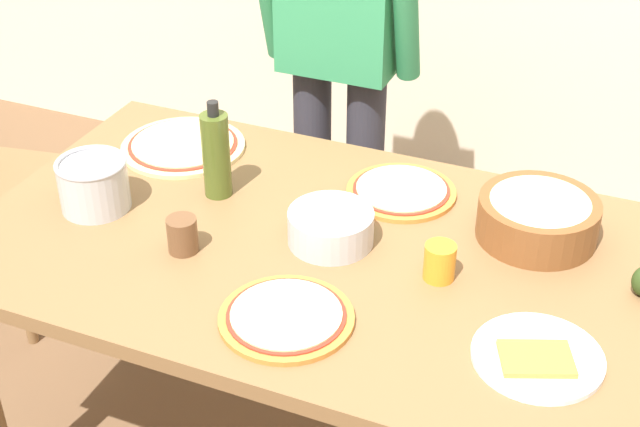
# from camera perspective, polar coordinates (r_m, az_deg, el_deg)

# --- Properties ---
(dining_table) EXTENTS (1.60, 0.96, 0.76)m
(dining_table) POSITION_cam_1_polar(r_m,az_deg,el_deg) (2.17, -0.51, -3.80)
(dining_table) COLOR brown
(dining_table) RESTS_ON ground
(person_cook) EXTENTS (0.49, 0.25, 1.62)m
(person_cook) POSITION_cam_1_polar(r_m,az_deg,el_deg) (2.73, 1.23, 10.83)
(person_cook) COLOR #2D2D38
(person_cook) RESTS_ON ground
(pizza_raw_on_board) EXTENTS (0.34, 0.34, 0.02)m
(pizza_raw_on_board) POSITION_cam_1_polar(r_m,az_deg,el_deg) (2.52, -8.61, 4.24)
(pizza_raw_on_board) COLOR beige
(pizza_raw_on_board) RESTS_ON dining_table
(pizza_cooked_on_tray) EXTENTS (0.28, 0.28, 0.02)m
(pizza_cooked_on_tray) POSITION_cam_1_polar(r_m,az_deg,el_deg) (2.30, 5.13, 1.42)
(pizza_cooked_on_tray) COLOR #C67A33
(pizza_cooked_on_tray) RESTS_ON dining_table
(pizza_second_cooked) EXTENTS (0.28, 0.28, 0.02)m
(pizza_second_cooked) POSITION_cam_1_polar(r_m,az_deg,el_deg) (1.88, -2.13, -6.52)
(pizza_second_cooked) COLOR #C67A33
(pizza_second_cooked) RESTS_ON dining_table
(plate_with_slice) EXTENTS (0.26, 0.26, 0.02)m
(plate_with_slice) POSITION_cam_1_polar(r_m,az_deg,el_deg) (1.84, 13.51, -8.77)
(plate_with_slice) COLOR white
(plate_with_slice) RESTS_ON dining_table
(popcorn_bowl) EXTENTS (0.28, 0.28, 0.11)m
(popcorn_bowl) POSITION_cam_1_polar(r_m,az_deg,el_deg) (2.16, 13.57, -0.07)
(popcorn_bowl) COLOR brown
(popcorn_bowl) RESTS_ON dining_table
(mixing_bowl_steel) EXTENTS (0.20, 0.20, 0.08)m
(mixing_bowl_steel) POSITION_cam_1_polar(r_m,az_deg,el_deg) (2.09, 0.68, -0.87)
(mixing_bowl_steel) COLOR #B7B7BC
(mixing_bowl_steel) RESTS_ON dining_table
(olive_oil_bottle) EXTENTS (0.07, 0.07, 0.26)m
(olive_oil_bottle) POSITION_cam_1_polar(r_m,az_deg,el_deg) (2.25, -6.55, 3.72)
(olive_oil_bottle) COLOR #47561E
(olive_oil_bottle) RESTS_ON dining_table
(steel_pot) EXTENTS (0.17, 0.17, 0.13)m
(steel_pot) POSITION_cam_1_polar(r_m,az_deg,el_deg) (2.27, -14.05, 1.82)
(steel_pot) COLOR #B7B7BC
(steel_pot) RESTS_ON dining_table
(cup_orange) EXTENTS (0.07, 0.07, 0.08)m
(cup_orange) POSITION_cam_1_polar(r_m,az_deg,el_deg) (1.99, 7.53, -3.03)
(cup_orange) COLOR orange
(cup_orange) RESTS_ON dining_table
(cup_small_brown) EXTENTS (0.07, 0.07, 0.08)m
(cup_small_brown) POSITION_cam_1_polar(r_m,az_deg,el_deg) (2.09, -8.64, -1.33)
(cup_small_brown) COLOR brown
(cup_small_brown) RESTS_ON dining_table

